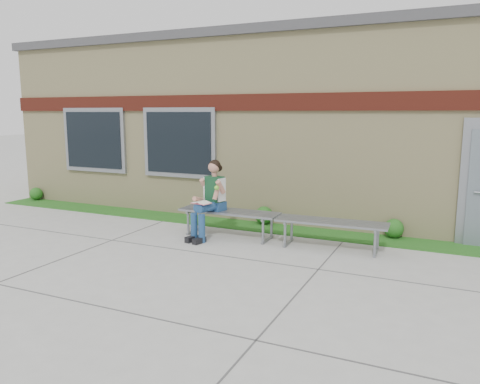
% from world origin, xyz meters
% --- Properties ---
extents(ground, '(80.00, 80.00, 0.00)m').
position_xyz_m(ground, '(0.00, 0.00, 0.00)').
color(ground, '#9E9E99').
rests_on(ground, ground).
extents(grass_strip, '(16.00, 0.80, 0.02)m').
position_xyz_m(grass_strip, '(0.00, 2.60, 0.01)').
color(grass_strip, '#134714').
rests_on(grass_strip, ground).
extents(school_building, '(16.20, 6.22, 4.20)m').
position_xyz_m(school_building, '(-0.00, 5.99, 2.10)').
color(school_building, beige).
rests_on(school_building, ground).
extents(bench_left, '(1.99, 0.55, 0.52)m').
position_xyz_m(bench_left, '(-1.10, 1.68, 0.40)').
color(bench_left, gray).
rests_on(bench_left, ground).
extents(bench_right, '(1.97, 0.62, 0.51)m').
position_xyz_m(bench_right, '(0.90, 1.68, 0.39)').
color(bench_right, gray).
rests_on(bench_right, ground).
extents(girl, '(0.54, 0.93, 1.50)m').
position_xyz_m(girl, '(-1.41, 1.46, 0.79)').
color(girl, navy).
rests_on(girl, ground).
extents(shrub_west, '(0.34, 0.34, 0.34)m').
position_xyz_m(shrub_west, '(-7.55, 2.85, 0.19)').
color(shrub_west, '#134714').
rests_on(shrub_west, grass_strip).
extents(shrub_mid, '(0.38, 0.38, 0.38)m').
position_xyz_m(shrub_mid, '(-0.84, 2.85, 0.21)').
color(shrub_mid, '#134714').
rests_on(shrub_mid, grass_strip).
extents(shrub_east, '(0.37, 0.37, 0.37)m').
position_xyz_m(shrub_east, '(1.83, 2.85, 0.20)').
color(shrub_east, '#134714').
rests_on(shrub_east, grass_strip).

